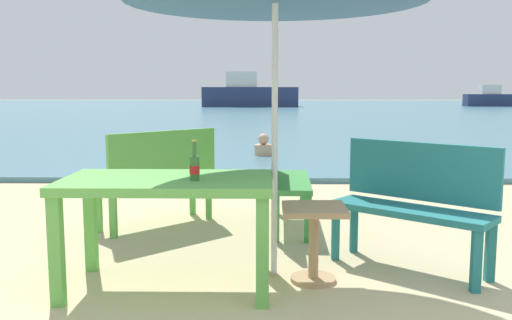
% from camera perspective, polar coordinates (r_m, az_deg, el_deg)
% --- Properties ---
extents(sea_water, '(120.00, 50.00, 0.08)m').
position_cam_1_polar(sea_water, '(32.85, 1.83, 5.13)').
color(sea_water, teal).
rests_on(sea_water, ground_plane).
extents(picnic_table_green, '(1.40, 0.80, 0.76)m').
position_cam_1_polar(picnic_table_green, '(3.79, -9.04, -3.46)').
color(picnic_table_green, '#60B24C').
rests_on(picnic_table_green, ground_plane).
extents(beer_bottle_amber, '(0.07, 0.07, 0.26)m').
position_cam_1_polar(beer_bottle_amber, '(3.63, -6.32, -0.63)').
color(beer_bottle_amber, '#2D662D').
rests_on(beer_bottle_amber, picnic_table_green).
extents(side_table_wood, '(0.44, 0.44, 0.54)m').
position_cam_1_polar(side_table_wood, '(3.94, 5.94, -7.40)').
color(side_table_wood, tan).
rests_on(side_table_wood, ground_plane).
extents(bench_teal_center, '(1.15, 1.04, 0.95)m').
position_cam_1_polar(bench_teal_center, '(4.33, 15.88, -3.74)').
color(bench_teal_center, '#237275').
rests_on(bench_teal_center, ground_plane).
extents(bench_green_left, '(0.39, 1.21, 0.95)m').
position_cam_1_polar(bench_green_left, '(5.40, 2.87, -1.29)').
color(bench_green_left, '#3D8C42').
rests_on(bench_green_left, ground_plane).
extents(bench_green_right, '(1.11, 1.09, 0.95)m').
position_cam_1_polar(bench_green_right, '(5.50, -9.87, -1.24)').
color(bench_green_right, '#60B24C').
rests_on(bench_green_right, ground_plane).
extents(swimmer_person, '(0.34, 0.34, 0.41)m').
position_cam_1_polar(swimmer_person, '(10.62, 0.77, 1.37)').
color(swimmer_person, tan).
rests_on(swimmer_person, sea_water).
extents(boat_tanker, '(6.44, 1.76, 2.34)m').
position_cam_1_polar(boat_tanker, '(37.96, -0.73, 6.77)').
color(boat_tanker, navy).
rests_on(boat_tanker, sea_water).
extents(boat_cargo_ship, '(4.06, 1.11, 1.48)m').
position_cam_1_polar(boat_cargo_ship, '(42.28, 23.19, 5.82)').
color(boat_cargo_ship, navy).
rests_on(boat_cargo_ship, sea_water).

